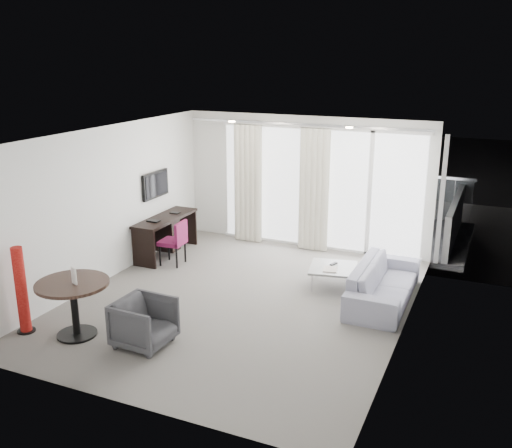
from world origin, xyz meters
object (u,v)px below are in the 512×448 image
at_px(red_lamp, 21,290).
at_px(rattan_chair_b, 393,211).
at_px(round_table, 75,309).
at_px(desk, 166,236).
at_px(rattan_chair_a, 369,212).
at_px(desk_chair, 172,243).
at_px(tub_armchair, 144,323).
at_px(sofa, 384,283).
at_px(coffee_table, 333,276).

relative_size(red_lamp, rattan_chair_b, 1.59).
xyz_separation_m(round_table, red_lamp, (-0.73, -0.20, 0.23)).
relative_size(desk, rattan_chair_a, 2.06).
distance_m(rattan_chair_a, rattan_chair_b, 0.56).
relative_size(round_table, rattan_chair_a, 1.27).
bearing_deg(round_table, desk_chair, 95.05).
distance_m(red_lamp, rattan_chair_a, 7.53).
bearing_deg(tub_armchair, desk, 29.69).
height_order(desk, red_lamp, red_lamp).
xyz_separation_m(desk, rattan_chair_a, (3.17, 3.27, 0.01)).
distance_m(round_table, sofa, 4.61).
bearing_deg(desk, rattan_chair_b, 43.99).
xyz_separation_m(desk_chair, tub_armchair, (1.28, -2.78, -0.09)).
relative_size(desk_chair, rattan_chair_b, 1.06).
height_order(tub_armchair, coffee_table, tub_armchair).
relative_size(round_table, coffee_table, 1.30).
relative_size(round_table, tub_armchair, 1.39).
relative_size(red_lamp, sofa, 0.60).
distance_m(tub_armchair, rattan_chair_b, 7.00).
bearing_deg(red_lamp, coffee_table, 43.54).
bearing_deg(coffee_table, rattan_chair_b, 85.73).
distance_m(round_table, rattan_chair_b, 7.49).
distance_m(round_table, tub_armchair, 1.03).
height_order(desk_chair, rattan_chair_a, desk_chair).
relative_size(red_lamp, tub_armchair, 1.75).
bearing_deg(round_table, tub_armchair, 8.43).
relative_size(coffee_table, sofa, 0.36).
xyz_separation_m(round_table, sofa, (3.63, 2.84, -0.09)).
bearing_deg(rattan_chair_b, tub_armchair, -104.50).
relative_size(sofa, rattan_chair_a, 2.67).
distance_m(red_lamp, tub_armchair, 1.81).
distance_m(desk_chair, tub_armchair, 3.06).
distance_m(red_lamp, sofa, 5.32).
distance_m(sofa, rattan_chair_b, 4.06).
relative_size(desk_chair, rattan_chair_a, 1.06).
distance_m(red_lamp, rattan_chair_b, 7.99).
relative_size(round_table, rattan_chair_b, 1.26).
bearing_deg(rattan_chair_a, sofa, -58.33).
xyz_separation_m(tub_armchair, sofa, (2.61, 2.69, -0.02)).
distance_m(desk_chair, coffee_table, 3.01).
bearing_deg(round_table, rattan_chair_b, 66.21).
distance_m(desk_chair, sofa, 3.89).
bearing_deg(rattan_chair_b, red_lamp, -115.86).
relative_size(rattan_chair_a, rattan_chair_b, 0.99).
height_order(red_lamp, coffee_table, red_lamp).
distance_m(desk, red_lamp, 3.53).
relative_size(red_lamp, coffee_table, 1.65).
distance_m(round_table, coffee_table, 4.14).
bearing_deg(red_lamp, desk, 88.61).
xyz_separation_m(round_table, coffee_table, (2.74, 3.10, -0.22)).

